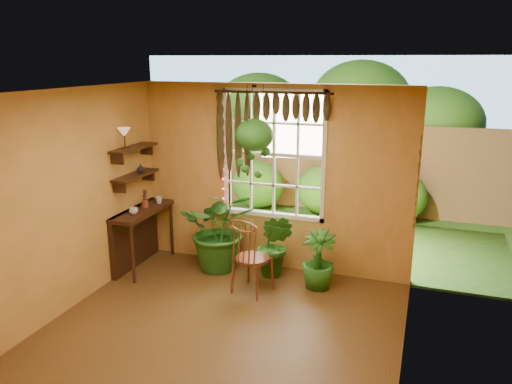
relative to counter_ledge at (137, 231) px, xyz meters
The scene contains 23 objects.
floor 2.55m from the counter_ledge, 39.96° to the right, with size 4.50×4.50×0.00m, color brown.
ceiling 3.29m from the counter_ledge, 39.96° to the right, with size 4.50×4.50×0.00m, color silver.
wall_back 2.17m from the counter_ledge, 18.80° to the left, with size 4.00×4.00×0.00m, color #E69A4E.
wall_left 1.79m from the counter_ledge, 93.24° to the right, with size 4.50×4.50×0.00m, color #E69A4E.
wall_right 4.30m from the counter_ledge, 22.26° to the right, with size 4.50×4.50×0.00m, color #E69A4E.
window 2.33m from the counter_ledge, 19.65° to the left, with size 1.52×0.10×1.86m.
valance_vine 2.57m from the counter_ledge, 17.07° to the left, with size 1.70×0.12×1.10m.
string_lights 1.76m from the counter_ledge, 27.17° to the left, with size 0.03×0.03×1.54m, color #FF2633, non-canonical shape.
wall_plates 4.02m from the counter_ledge, ahead, with size 0.04×0.32×1.10m, color #F3E6C6, non-canonical shape.
counter_ledge is the anchor object (origin of this frame).
shelf_lower 0.85m from the counter_ledge, ahead, with size 0.25×0.90×0.04m, color #351E0E.
shelf_upper 1.25m from the counter_ledge, ahead, with size 0.25×0.90×0.04m, color #351E0E.
backyard 5.74m from the counter_ledge, 67.84° to the left, with size 14.00×10.00×12.00m.
windsor_chair 1.94m from the counter_ledge, ahead, with size 0.55×0.57×1.21m.
potted_plant_left 1.26m from the counter_ledge, 14.17° to the left, with size 1.11×0.96×1.23m, color #124512.
potted_plant_mid 2.07m from the counter_ledge, ahead, with size 0.52×0.42×0.95m, color #124512.
potted_plant_right 2.72m from the counter_ledge, ahead, with size 0.46×0.46×0.81m, color #124512.
hanging_basket 2.28m from the counter_ledge, ahead, with size 0.52×0.52×1.24m.
cup_a 0.49m from the counter_ledge, 62.87° to the right, with size 0.12×0.12×0.10m, color silver.
cup_b 0.56m from the counter_ledge, 61.45° to the left, with size 0.11×0.11×0.10m, color beige.
brush_jar 0.50m from the counter_ledge, 37.86° to the left, with size 0.10×0.10×0.35m.
shelf_vase 0.94m from the counter_ledge, 73.87° to the left, with size 0.12×0.12×0.12m, color #B2AD99.
tiffany_lamp 1.51m from the counter_ledge, 78.06° to the right, with size 0.18×0.18×0.30m.
Camera 1 is at (2.07, -4.43, 3.03)m, focal length 35.00 mm.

